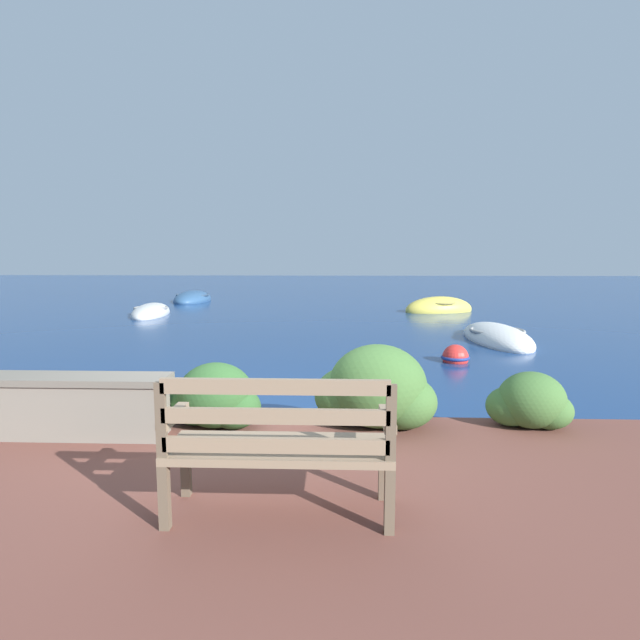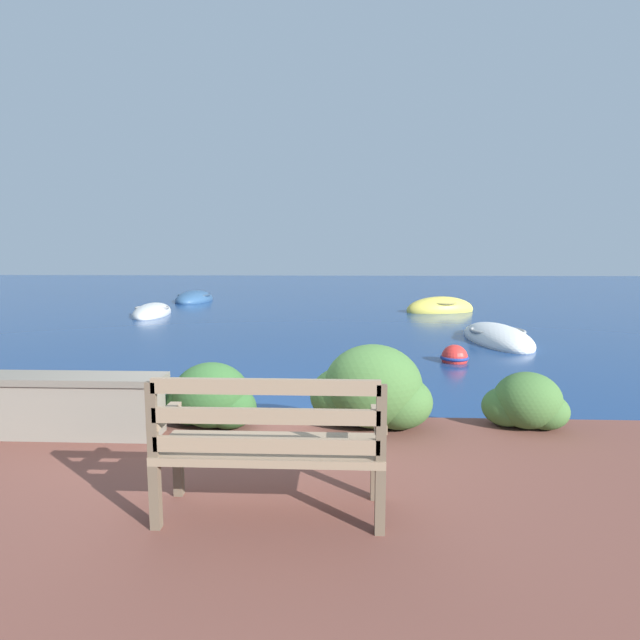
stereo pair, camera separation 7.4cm
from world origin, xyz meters
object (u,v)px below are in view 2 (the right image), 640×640
at_px(park_bench, 270,443).
at_px(mooring_buoy, 455,358).
at_px(rowboat_nearest, 497,338).
at_px(rowboat_far, 440,310).
at_px(rowboat_mid, 152,313).
at_px(rowboat_outer, 194,300).

height_order(park_bench, mooring_buoy, park_bench).
xyz_separation_m(rowboat_nearest, rowboat_far, (-0.15, 5.53, 0.02)).
height_order(park_bench, rowboat_nearest, park_bench).
height_order(rowboat_mid, rowboat_far, rowboat_far).
xyz_separation_m(park_bench, rowboat_outer, (-5.47, 16.77, -0.64)).
distance_m(park_bench, mooring_buoy, 6.18).
xyz_separation_m(rowboat_mid, mooring_buoy, (7.85, -6.58, 0.03)).
height_order(rowboat_nearest, rowboat_far, rowboat_far).
bearing_deg(rowboat_mid, mooring_buoy, 41.52).
height_order(rowboat_outer, mooring_buoy, rowboat_outer).
height_order(rowboat_mid, rowboat_outer, rowboat_outer).
bearing_deg(rowboat_mid, park_bench, 15.48).
bearing_deg(rowboat_outer, rowboat_far, 70.03).
height_order(park_bench, rowboat_mid, park_bench).
xyz_separation_m(rowboat_nearest, mooring_buoy, (-1.40, -2.21, 0.02)).
distance_m(rowboat_far, rowboat_outer, 9.72).
relative_size(rowboat_nearest, mooring_buoy, 6.08).
relative_size(rowboat_mid, rowboat_outer, 1.07).
bearing_deg(mooring_buoy, rowboat_outer, 125.31).
bearing_deg(rowboat_far, rowboat_outer, 142.06).
xyz_separation_m(park_bench, rowboat_nearest, (3.80, 7.87, -0.65)).
bearing_deg(park_bench, rowboat_far, 72.75).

